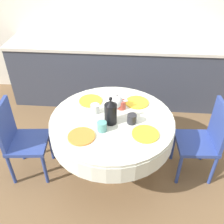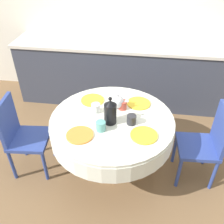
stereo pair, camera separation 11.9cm
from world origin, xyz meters
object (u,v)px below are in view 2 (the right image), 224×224
Objects in this scene: coffee_carafe at (110,112)px; teapot at (117,102)px; chair_right at (21,134)px; chair_left at (206,142)px.

coffee_carafe is 1.55× the size of teapot.
chair_right is 1.01m from coffee_carafe.
teapot is at bearing 100.13° from chair_right.
chair_left is 3.12× the size of coffee_carafe.
chair_right is 3.12× the size of coffee_carafe.
chair_left is 4.82× the size of teapot.
coffee_carafe is at bearing 93.46° from chair_left.
chair_left is at bearing 88.92° from chair_right.
teapot is (0.99, 0.27, 0.32)m from chair_right.
chair_left is at bearing -7.98° from teapot.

